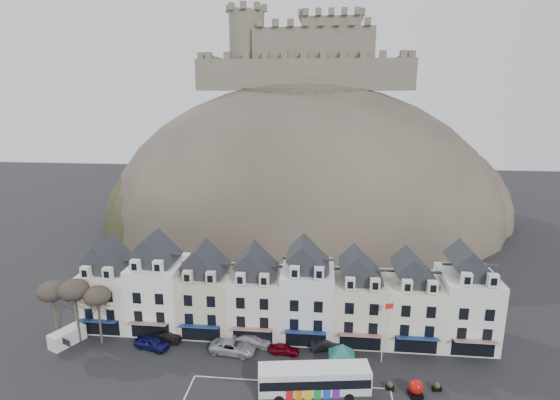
# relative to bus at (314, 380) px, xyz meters

# --- Properties ---
(townhouse_terrace) EXTENTS (54.40, 9.35, 11.80)m
(townhouse_terrace) POSITION_rel_bus_xyz_m (-4.52, 12.73, 3.44)
(townhouse_terrace) COLOR #F0E5D0
(townhouse_terrace) RESTS_ON ground
(castle_hill) EXTENTS (100.00, 76.00, 68.00)m
(castle_hill) POSITION_rel_bus_xyz_m (-3.41, 65.72, -1.75)
(castle_hill) COLOR #39322C
(castle_hill) RESTS_ON ground
(castle) EXTENTS (50.20, 22.20, 22.00)m
(castle) POSITION_rel_bus_xyz_m (-4.16, 72.70, 38.34)
(castle) COLOR #625B4B
(castle) RESTS_ON ground
(tree_left_far) EXTENTS (3.61, 3.61, 8.24)m
(tree_left_far) POSITION_rel_bus_xyz_m (-33.66, 7.26, 5.04)
(tree_left_far) COLOR #3B3325
(tree_left_far) RESTS_ON ground
(tree_left_mid) EXTENTS (3.78, 3.78, 8.64)m
(tree_left_mid) POSITION_rel_bus_xyz_m (-30.66, 7.26, 5.39)
(tree_left_mid) COLOR #3B3325
(tree_left_mid) RESTS_ON ground
(tree_left_near) EXTENTS (3.43, 3.43, 7.84)m
(tree_left_near) POSITION_rel_bus_xyz_m (-27.66, 7.26, 4.70)
(tree_left_near) COLOR #3B3325
(tree_left_near) RESTS_ON ground
(bus) EXTENTS (12.17, 4.45, 3.36)m
(bus) POSITION_rel_bus_xyz_m (0.00, 0.00, 0.00)
(bus) COLOR #262628
(bus) RESTS_ON ground
(bus_shelter) EXTENTS (6.07, 6.07, 3.85)m
(bus_shelter) POSITION_rel_bus_xyz_m (3.07, 3.94, 1.13)
(bus_shelter) COLOR black
(bus_shelter) RESTS_ON ground
(red_buoy) EXTENTS (1.58, 1.58, 1.96)m
(red_buoy) POSITION_rel_bus_xyz_m (10.84, 0.83, -0.86)
(red_buoy) COLOR black
(red_buoy) RESTS_ON ground
(flagpole) EXTENTS (1.11, 0.34, 7.88)m
(flagpole) POSITION_rel_bus_xyz_m (8.06, 6.79, 2.64)
(flagpole) COLOR silver
(flagpole) RESTS_ON ground
(white_van) EXTENTS (3.53, 4.72, 1.98)m
(white_van) POSITION_rel_bus_xyz_m (-31.94, 6.59, -0.87)
(white_van) COLOR silver
(white_van) RESTS_ON ground
(planter_west) EXTENTS (1.01, 0.70, 0.92)m
(planter_west) POSITION_rel_bus_xyz_m (8.27, 1.67, -1.41)
(planter_west) COLOR black
(planter_west) RESTS_ON ground
(planter_east) EXTENTS (1.01, 0.67, 0.96)m
(planter_east) POSITION_rel_bus_xyz_m (13.34, 2.03, -1.39)
(planter_east) COLOR black
(planter_east) RESTS_ON ground
(car_navy) EXTENTS (4.90, 2.97, 1.56)m
(car_navy) POSITION_rel_bus_xyz_m (-20.66, 6.62, -1.08)
(car_navy) COLOR #0E1047
(car_navy) RESTS_ON ground
(car_black) EXTENTS (4.11, 1.54, 1.34)m
(car_black) POSITION_rel_bus_xyz_m (-19.46, 8.14, -1.19)
(car_black) COLOR black
(car_black) RESTS_ON ground
(car_silver) EXTENTS (5.86, 3.21, 1.58)m
(car_silver) POSITION_rel_bus_xyz_m (-10.26, 6.77, -1.06)
(car_silver) COLOR #ACAEB4
(car_silver) RESTS_ON ground
(car_white) EXTENTS (5.14, 2.73, 1.42)m
(car_white) POSITION_rel_bus_xyz_m (-8.05, 8.76, -1.15)
(car_white) COLOR silver
(car_white) RESTS_ON ground
(car_maroon) EXTENTS (3.85, 1.81, 1.27)m
(car_maroon) POSITION_rel_bus_xyz_m (-3.86, 7.21, -1.22)
(car_maroon) COLOR #61050E
(car_maroon) RESTS_ON ground
(car_charcoal) EXTENTS (4.30, 2.41, 1.34)m
(car_charcoal) POSITION_rel_bus_xyz_m (1.34, 8.76, -1.18)
(car_charcoal) COLOR black
(car_charcoal) RESTS_ON ground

